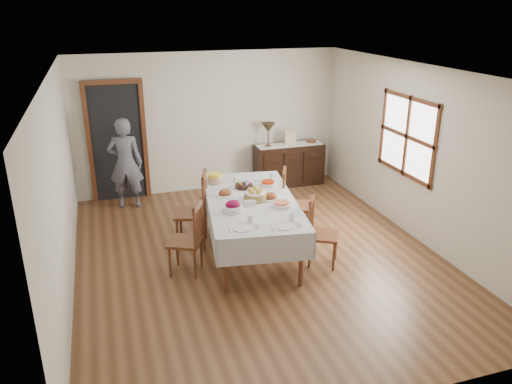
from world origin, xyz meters
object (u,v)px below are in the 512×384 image
object	(u,v)px
chair_left_far	(195,209)
sideboard	(289,165)
dining_table	(251,206)
table_lamp	(268,128)
chair_right_far	(293,202)
chair_left_near	(189,238)
chair_right_near	(320,231)
person	(125,160)

from	to	relation	value
chair_left_far	sideboard	world-z (taller)	chair_left_far
dining_table	table_lamp	world-z (taller)	table_lamp
chair_right_far	chair_left_near	bearing A→B (deg)	134.92
dining_table	chair_right_near	size ratio (longest dim) A/B	2.63
sideboard	table_lamp	world-z (taller)	table_lamp
person	sideboard	bearing A→B (deg)	-164.54
sideboard	table_lamp	distance (m)	0.88
chair_left_far	person	xyz separation A→B (m)	(-0.85, 1.84, 0.29)
chair_left_far	chair_right_far	size ratio (longest dim) A/B	1.07
chair_left_near	person	size ratio (longest dim) A/B	0.58
sideboard	chair_left_far	bearing A→B (deg)	-137.76
chair_left_near	chair_right_near	distance (m)	1.78
chair_right_far	person	bearing A→B (deg)	73.78
chair_right_near	person	xyz separation A→B (m)	(-2.36, 2.93, 0.37)
dining_table	person	world-z (taller)	person
dining_table	table_lamp	distance (m)	2.84
chair_right_far	person	world-z (taller)	person
person	table_lamp	world-z (taller)	person
chair_right_near	sideboard	xyz separation A→B (m)	(0.77, 3.16, -0.08)
sideboard	table_lamp	bearing A→B (deg)	179.02
dining_table	chair_left_far	distance (m)	0.88
chair_left_far	person	distance (m)	2.04
person	dining_table	bearing A→B (deg)	135.04
chair_left_near	chair_right_near	bearing A→B (deg)	105.80
dining_table	chair_left_near	world-z (taller)	chair_left_near
chair_left_far	table_lamp	size ratio (longest dim) A/B	2.44
chair_left_near	person	world-z (taller)	person
chair_left_near	person	distance (m)	2.72
chair_right_near	person	distance (m)	3.78
chair_left_far	chair_right_near	world-z (taller)	chair_left_far
dining_table	chair_right_near	distance (m)	1.03
chair_right_near	chair_right_far	world-z (taller)	chair_right_far
chair_left_near	person	bearing A→B (deg)	-141.51
chair_right_near	sideboard	size ratio (longest dim) A/B	0.71
chair_left_near	person	xyz separation A→B (m)	(-0.60, 2.63, 0.35)
sideboard	dining_table	bearing A→B (deg)	-121.43
dining_table	chair_left_far	bearing A→B (deg)	153.96
dining_table	sideboard	world-z (taller)	dining_table
person	table_lamp	xyz separation A→B (m)	(2.69, 0.24, 0.31)
dining_table	chair_left_far	world-z (taller)	chair_left_far
chair_left_near	sideboard	bearing A→B (deg)	164.15
table_lamp	person	bearing A→B (deg)	-174.89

